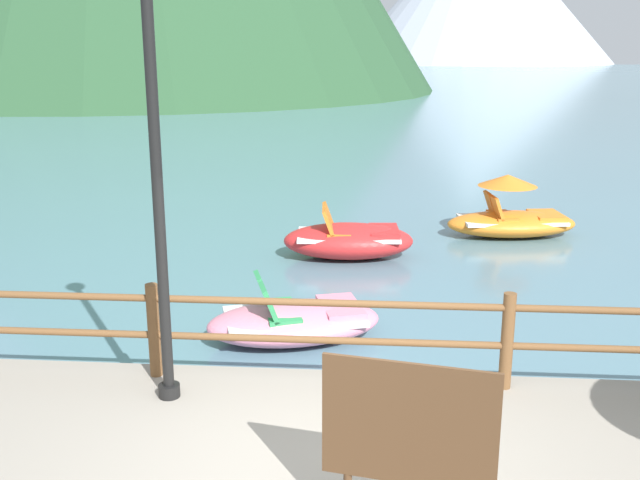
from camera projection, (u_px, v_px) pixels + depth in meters
name	position (u px, v px, depth m)	size (l,w,h in m)	color
ground_plane	(371.00, 106.00, 44.28)	(200.00, 200.00, 0.00)	slate
dock_railing	(327.00, 326.00, 7.00)	(23.92, 0.12, 0.95)	brown
lamp_post	(155.00, 136.00, 6.20)	(0.28, 0.28, 4.02)	black
sign_board	(409.00, 427.00, 4.84)	(1.16, 0.28, 1.19)	silver
pedal_boat_0	(295.00, 321.00, 9.12)	(2.41, 1.75, 0.81)	pink
pedal_boat_2	(349.00, 240.00, 12.64)	(2.31, 1.33, 0.91)	red
pedal_boat_5	(511.00, 217.00, 14.06)	(2.62, 1.49, 1.20)	orange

